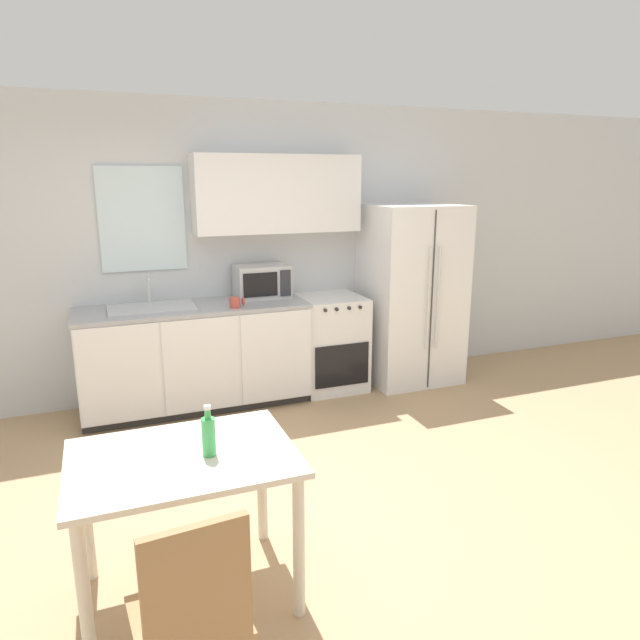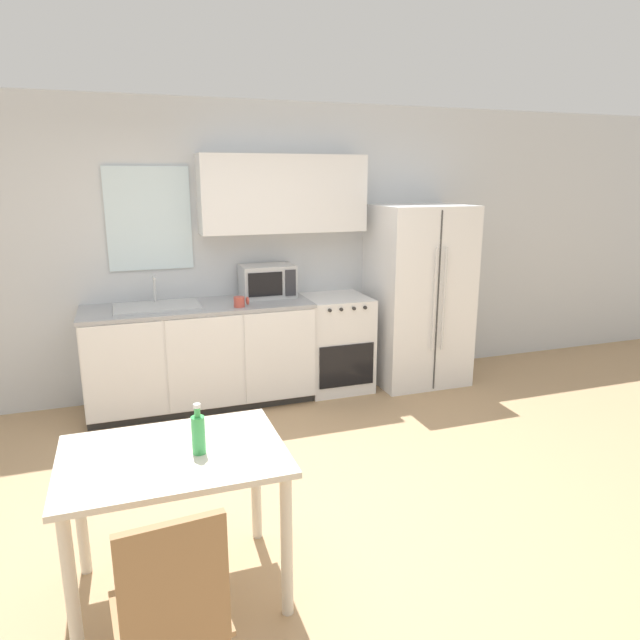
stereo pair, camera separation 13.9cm
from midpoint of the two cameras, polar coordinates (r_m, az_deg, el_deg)
The scene contains 11 objects.
ground_plane at distance 3.80m, azimuth -2.03°, elevation -18.03°, with size 12.00×12.00×0.00m, color tan.
wall_back at distance 5.40m, azimuth -8.38°, elevation 7.67°, with size 12.00×0.38×2.70m.
kitchen_counter at distance 5.22m, azimuth -11.09°, elevation -3.46°, with size 1.98×0.68×0.93m.
oven_range at distance 5.56m, azimuth 2.22°, elevation -2.29°, with size 0.62×0.64×0.91m.
refrigerator at distance 5.77m, azimuth 10.46°, elevation 2.46°, with size 0.89×0.79×1.76m.
kitchen_sink at distance 5.07m, azimuth -15.23°, elevation 1.37°, with size 0.71×0.45×0.25m.
microwave at distance 5.33m, azimuth -4.54°, elevation 3.91°, with size 0.49×0.34×0.30m.
coffee_mug at distance 4.95m, azimuth -7.19°, elevation 1.82°, with size 0.13×0.09×0.09m.
dining_table at distance 2.88m, azimuth -12.96°, elevation -14.99°, with size 1.04×0.75×0.76m.
dining_chair_near at distance 2.31m, azimuth -12.67°, elevation -26.33°, with size 0.43×0.43×0.93m.
drink_bottle at distance 2.75m, azimuth -10.63°, elevation -11.09°, with size 0.06×0.06×0.25m.
Camera 2 is at (-0.88, -3.10, 2.02)m, focal length 32.00 mm.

